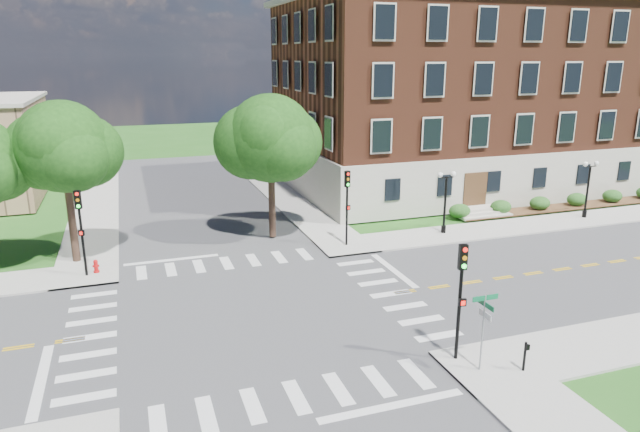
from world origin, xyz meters
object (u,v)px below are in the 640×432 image
object	(u,v)px
push_button_post	(525,355)
twin_lamp_east	(588,186)
traffic_signal_se	(461,287)
traffic_signal_nw	(80,222)
street_sign_pole	(484,318)
traffic_signal_ne	(347,198)
twin_lamp_west	(445,198)
fire_hydrant	(96,267)

from	to	relation	value
push_button_post	twin_lamp_east	bearing A→B (deg)	42.11
push_button_post	traffic_signal_se	bearing A→B (deg)	139.94
traffic_signal_nw	twin_lamp_east	xyz separation A→B (m)	(34.66, 0.51, -0.66)
traffic_signal_nw	street_sign_pole	world-z (taller)	traffic_signal_nw
traffic_signal_ne	street_sign_pole	xyz separation A→B (m)	(-0.63, -15.63, -0.88)
twin_lamp_west	twin_lamp_east	size ratio (longest dim) A/B	1.00
twin_lamp_east	fire_hydrant	world-z (taller)	twin_lamp_east
traffic_signal_ne	street_sign_pole	bearing A→B (deg)	-92.30
traffic_signal_se	fire_hydrant	bearing A→B (deg)	133.55
traffic_signal_ne	fire_hydrant	distance (m)	15.21
traffic_signal_ne	twin_lamp_west	distance (m)	7.25
traffic_signal_nw	fire_hydrant	xyz separation A→B (m)	(0.50, 0.30, -2.72)
traffic_signal_nw	twin_lamp_west	bearing A→B (deg)	1.33
traffic_signal_ne	twin_lamp_east	xyz separation A→B (m)	(19.20, 0.27, -0.66)
traffic_signal_se	push_button_post	size ratio (longest dim) A/B	4.00
traffic_signal_se	traffic_signal_ne	world-z (taller)	same
push_button_post	traffic_signal_ne	bearing A→B (deg)	93.27
push_button_post	street_sign_pole	bearing A→B (deg)	158.46
twin_lamp_west	fire_hydrant	xyz separation A→B (m)	(-22.18, -0.23, -2.06)
fire_hydrant	traffic_signal_nw	bearing A→B (deg)	-149.48
street_sign_pole	traffic_signal_ne	bearing A→B (deg)	87.70
traffic_signal_se	traffic_signal_nw	world-z (taller)	same
traffic_signal_nw	twin_lamp_west	world-z (taller)	traffic_signal_nw
fire_hydrant	twin_lamp_east	bearing A→B (deg)	0.35
street_sign_pole	push_button_post	size ratio (longest dim) A/B	2.58
traffic_signal_se	twin_lamp_west	bearing A→B (deg)	61.01
fire_hydrant	push_button_post	bearing A→B (deg)	-45.73
twin_lamp_west	push_button_post	distance (m)	17.77
traffic_signal_nw	fire_hydrant	size ratio (longest dim) A/B	6.40
twin_lamp_east	street_sign_pole	world-z (taller)	twin_lamp_east
twin_lamp_east	traffic_signal_nw	bearing A→B (deg)	-179.17
twin_lamp_west	twin_lamp_east	bearing A→B (deg)	-0.09
traffic_signal_se	traffic_signal_nw	size ratio (longest dim) A/B	1.00
traffic_signal_ne	twin_lamp_east	bearing A→B (deg)	0.80
traffic_signal_se	push_button_post	xyz separation A→B (m)	(1.96, -1.65, -2.39)
traffic_signal_se	fire_hydrant	world-z (taller)	traffic_signal_se
push_button_post	fire_hydrant	xyz separation A→B (m)	(-15.89, 16.30, -0.33)
twin_lamp_west	traffic_signal_nw	bearing A→B (deg)	-178.67
traffic_signal_ne	traffic_signal_nw	bearing A→B (deg)	-179.12
twin_lamp_east	fire_hydrant	bearing A→B (deg)	-179.65
traffic_signal_se	traffic_signal_nw	xyz separation A→B (m)	(-14.43, 14.36, 0.00)
traffic_signal_nw	push_button_post	xyz separation A→B (m)	(16.39, -16.01, -2.39)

